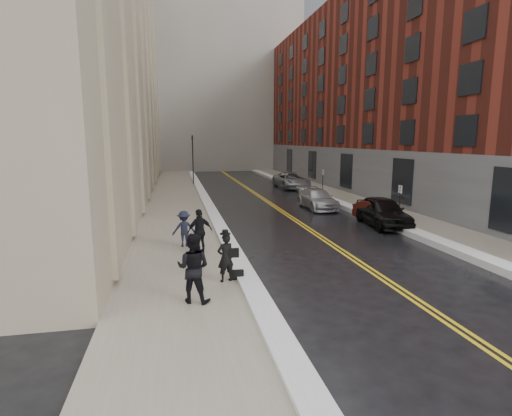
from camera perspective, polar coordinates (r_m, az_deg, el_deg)
name	(u,v)px	position (r m, az deg, el deg)	size (l,w,h in m)	color
ground	(314,283)	(13.78, 8.24, -10.52)	(160.00, 160.00, 0.00)	black
sidewalk_left	(176,207)	(28.53, -11.41, 0.13)	(4.00, 64.00, 0.15)	gray
sidewalk_right	(355,201)	(31.54, 13.91, 0.94)	(3.00, 64.00, 0.15)	gray
lane_stripe_a	(271,205)	(29.35, 2.14, 0.44)	(0.12, 64.00, 0.01)	gold
lane_stripe_b	(274,205)	(29.41, 2.59, 0.46)	(0.12, 64.00, 0.01)	gold
snow_ridge_left	(208,205)	(28.61, -6.81, 0.39)	(0.70, 60.80, 0.26)	white
snow_ridge_right	(332,201)	(30.79, 10.81, 0.99)	(0.85, 60.80, 0.30)	white
building_right	(410,94)	(41.65, 21.16, 14.98)	(14.00, 50.00, 18.00)	maroon
tower_far_center	(204,4)	(71.59, -7.38, 26.95)	(28.00, 16.00, 52.00)	gray
tower_far_right	(269,48)	(82.13, 1.92, 21.88)	(22.00, 18.00, 44.00)	slate
tower_far_left	(129,4)	(88.18, -17.71, 25.97)	(22.00, 18.00, 60.00)	slate
traffic_signal	(193,156)	(42.22, -9.02, 7.38)	(0.18, 0.15, 5.20)	black
parking_sign_near	(400,201)	(23.87, 19.83, 1.00)	(0.06, 0.35, 2.23)	black
parking_sign_far	(323,180)	(34.60, 9.52, 3.99)	(0.06, 0.35, 2.23)	black
car_black	(383,211)	(23.26, 17.64, -0.47)	(1.91, 4.74, 1.61)	black
car_maroon	(380,213)	(23.54, 17.28, -0.72)	(1.38, 3.94, 1.30)	#45120C
car_silver_near	(317,199)	(28.10, 8.74, 1.30)	(1.88, 4.64, 1.35)	#AAACB2
car_silver_far	(291,180)	(39.64, 5.09, 3.97)	(2.59, 5.62, 1.56)	#979A9F
pedestrian_main	(226,258)	(13.13, -4.38, -7.10)	(0.58, 0.38, 1.60)	black
pedestrian_a	(193,268)	(11.59, -8.95, -8.43)	(0.98, 0.76, 2.01)	black
pedestrian_b	(184,229)	(17.61, -10.24, -2.93)	(1.01, 0.58, 1.56)	black
pedestrian_c	(200,231)	(16.39, -8.03, -3.33)	(1.08, 0.45, 1.84)	black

